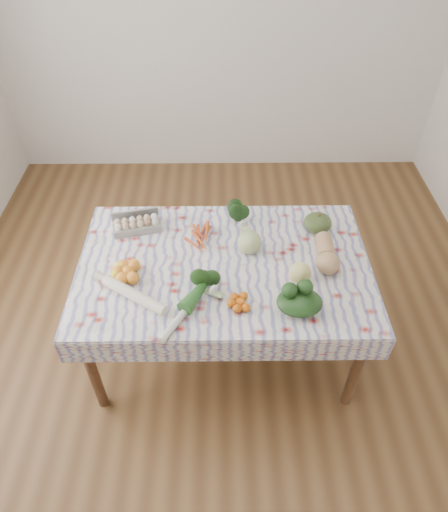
% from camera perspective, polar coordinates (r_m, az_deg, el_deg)
% --- Properties ---
extents(ground, '(4.50, 4.50, 0.00)m').
position_cam_1_polar(ground, '(3.17, 0.00, -10.74)').
color(ground, brown).
rests_on(ground, ground).
extents(wall_back, '(4.00, 0.04, 2.80)m').
position_cam_1_polar(wall_back, '(4.26, -0.35, 27.69)').
color(wall_back, silver).
rests_on(wall_back, ground).
extents(dining_table, '(1.60, 1.00, 0.75)m').
position_cam_1_polar(dining_table, '(2.65, 0.00, -2.21)').
color(dining_table, brown).
rests_on(dining_table, ground).
extents(tablecloth, '(1.66, 1.06, 0.01)m').
position_cam_1_polar(tablecloth, '(2.59, 0.00, -1.02)').
color(tablecloth, white).
rests_on(tablecloth, dining_table).
extents(egg_carton, '(0.31, 0.18, 0.08)m').
position_cam_1_polar(egg_carton, '(2.82, -10.82, 3.74)').
color(egg_carton, '#959591').
rests_on(egg_carton, tablecloth).
extents(carrot_bunch, '(0.23, 0.21, 0.04)m').
position_cam_1_polar(carrot_bunch, '(2.72, -2.58, 2.16)').
color(carrot_bunch, '#C64E20').
rests_on(carrot_bunch, tablecloth).
extents(kale_bunch, '(0.16, 0.15, 0.12)m').
position_cam_1_polar(kale_bunch, '(2.81, 2.26, 4.95)').
color(kale_bunch, black).
rests_on(kale_bunch, tablecloth).
extents(kabocha_squash, '(0.19, 0.19, 0.11)m').
position_cam_1_polar(kabocha_squash, '(2.83, 11.64, 4.10)').
color(kabocha_squash, '#3F5326').
rests_on(kabocha_squash, tablecloth).
extents(cabbage, '(0.16, 0.16, 0.14)m').
position_cam_1_polar(cabbage, '(2.62, 3.22, 1.72)').
color(cabbage, '#A9BE77').
rests_on(cabbage, tablecloth).
extents(butternut_squash, '(0.15, 0.29, 0.13)m').
position_cam_1_polar(butternut_squash, '(2.62, 12.71, 0.39)').
color(butternut_squash, tan).
rests_on(butternut_squash, tablecloth).
extents(orange_cluster, '(0.24, 0.24, 0.07)m').
position_cam_1_polar(orange_cluster, '(2.55, -11.92, -1.92)').
color(orange_cluster, orange).
rests_on(orange_cluster, tablecloth).
extents(broccoli, '(0.19, 0.19, 0.10)m').
position_cam_1_polar(broccoli, '(2.41, -2.15, -3.52)').
color(broccoli, '#1E4317').
rests_on(broccoli, tablecloth).
extents(mandarin_cluster, '(0.18, 0.18, 0.05)m').
position_cam_1_polar(mandarin_cluster, '(2.36, 2.05, -5.73)').
color(mandarin_cluster, '#D66310').
rests_on(mandarin_cluster, tablecloth).
extents(grapefruit, '(0.13, 0.13, 0.12)m').
position_cam_1_polar(grapefruit, '(2.49, 9.49, -2.09)').
color(grapefruit, '#D4CC71').
rests_on(grapefruit, tablecloth).
extents(spinach_bag, '(0.28, 0.24, 0.10)m').
position_cam_1_polar(spinach_bag, '(2.36, 9.42, -5.72)').
color(spinach_bag, black).
rests_on(spinach_bag, tablecloth).
extents(daikon, '(0.39, 0.28, 0.06)m').
position_cam_1_polar(daikon, '(2.43, -11.17, -4.81)').
color(daikon, white).
rests_on(daikon, tablecloth).
extents(leek, '(0.23, 0.35, 0.04)m').
position_cam_1_polar(leek, '(2.33, -5.14, -7.15)').
color(leek, silver).
rests_on(leek, tablecloth).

